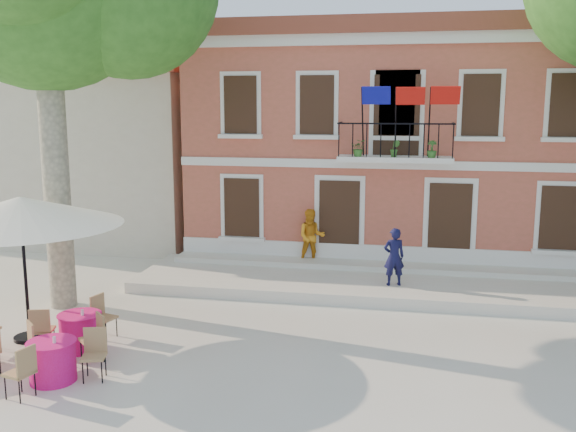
# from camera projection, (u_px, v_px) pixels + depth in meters

# --- Properties ---
(ground) EXTENTS (90.00, 90.00, 0.00)m
(ground) POSITION_uv_depth(u_px,v_px,m) (287.00, 343.00, 13.70)
(ground) COLOR beige
(ground) RESTS_ON ground
(main_building) EXTENTS (13.50, 9.59, 7.50)m
(main_building) POSITION_uv_depth(u_px,v_px,m) (399.00, 140.00, 22.30)
(main_building) COLOR #C55A47
(main_building) RESTS_ON ground
(neighbor_west) EXTENTS (9.40, 9.40, 6.40)m
(neighbor_west) POSITION_uv_depth(u_px,v_px,m) (108.00, 149.00, 25.57)
(neighbor_west) COLOR beige
(neighbor_west) RESTS_ON ground
(terrace) EXTENTS (14.00, 3.40, 0.30)m
(terrace) POSITION_uv_depth(u_px,v_px,m) (390.00, 285.00, 17.54)
(terrace) COLOR silver
(terrace) RESTS_ON ground
(patio_umbrella) EXTENTS (4.22, 4.22, 3.14)m
(patio_umbrella) POSITION_uv_depth(u_px,v_px,m) (21.00, 212.00, 13.44)
(patio_umbrella) COLOR black
(patio_umbrella) RESTS_ON ground
(pedestrian_navy) EXTENTS (0.64, 0.52, 1.54)m
(pedestrian_navy) POSITION_uv_depth(u_px,v_px,m) (394.00, 257.00, 16.86)
(pedestrian_navy) COLOR #101035
(pedestrian_navy) RESTS_ON terrace
(pedestrian_orange) EXTENTS (0.91, 0.76, 1.66)m
(pedestrian_orange) POSITION_uv_depth(u_px,v_px,m) (311.00, 237.00, 19.06)
(pedestrian_orange) COLOR orange
(pedestrian_orange) RESTS_ON terrace
(cafe_table_1) EXTENTS (1.81, 1.80, 0.95)m
(cafe_table_1) POSITION_uv_depth(u_px,v_px,m) (52.00, 359.00, 11.78)
(cafe_table_1) COLOR #E21583
(cafe_table_1) RESTS_ON ground
(cafe_table_3) EXTENTS (1.82, 1.80, 0.95)m
(cafe_table_3) POSITION_uv_depth(u_px,v_px,m) (80.00, 330.00, 13.29)
(cafe_table_3) COLOR #E21583
(cafe_table_3) RESTS_ON ground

